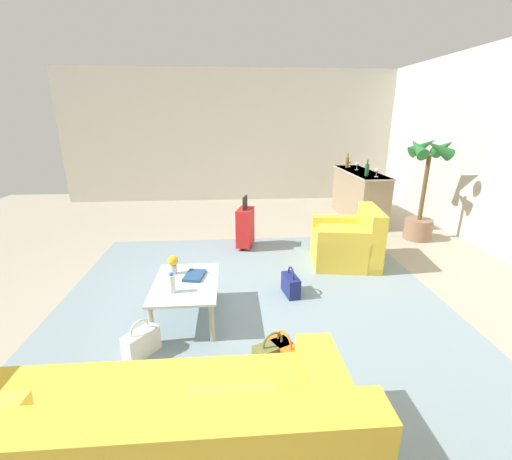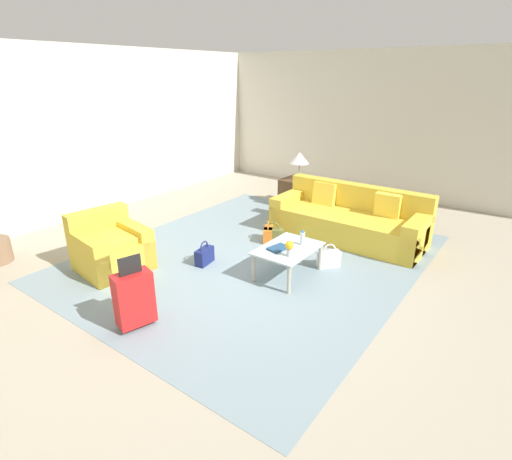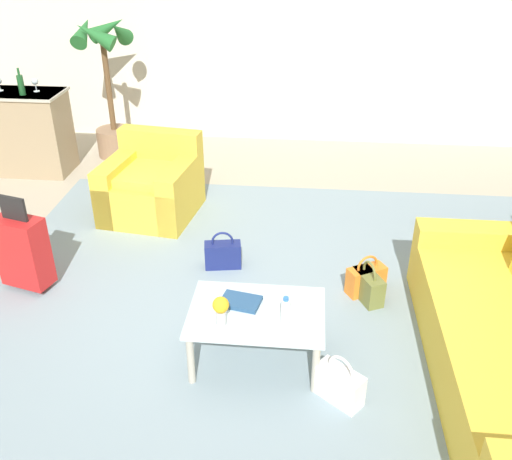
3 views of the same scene
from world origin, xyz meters
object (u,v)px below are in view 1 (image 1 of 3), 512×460
at_px(handbag_white, 141,342).
at_px(wine_bottle_green, 367,170).
at_px(wine_glass_rightmost, 377,171).
at_px(handbag_olive, 273,356).
at_px(potted_palm, 424,190).
at_px(handbag_navy, 291,285).
at_px(armchair, 349,244).
at_px(coffee_table, 186,287).
at_px(handbag_orange, 284,355).
at_px(water_bottle, 172,283).
at_px(wine_glass_left_of_centre, 357,165).
at_px(couch, 128,458).
at_px(wine_glass_leftmost, 350,162).
at_px(bar_console, 359,195).
at_px(wine_glass_right_of_centre, 367,168).
at_px(flower_vase, 173,263).
at_px(wine_bottle_amber, 347,162).
at_px(coffee_table_book, 195,275).
at_px(suitcase_red, 245,227).

bearing_deg(handbag_white, wine_bottle_green, 136.58).
bearing_deg(wine_glass_rightmost, handbag_olive, -32.40).
bearing_deg(potted_palm, handbag_navy, -54.82).
xyz_separation_m(armchair, coffee_table, (1.29, -2.16, 0.07)).
bearing_deg(handbag_orange, wine_glass_rightmost, 148.63).
bearing_deg(water_bottle, handbag_navy, 115.87).
xyz_separation_m(wine_glass_left_of_centre, handbag_navy, (3.30, -1.92, -0.96)).
bearing_deg(wine_glass_left_of_centre, couch, -30.00).
distance_m(wine_glass_leftmost, wine_glass_rightmost, 1.29).
bearing_deg(coffee_table, water_bottle, -26.57).
bearing_deg(couch, water_bottle, -180.00).
bearing_deg(armchair, handbag_orange, -30.95).
bearing_deg(bar_console, armchair, -22.95).
xyz_separation_m(armchair, handbag_white, (1.86, -2.50, -0.16)).
bearing_deg(wine_glass_right_of_centre, water_bottle, -42.77).
bearing_deg(bar_console, flower_vase, -44.74).
relative_size(wine_bottle_amber, handbag_olive, 0.84).
relative_size(coffee_table, wine_glass_left_of_centre, 6.00).
height_order(armchair, wine_glass_left_of_centre, wine_glass_left_of_centre).
xyz_separation_m(coffee_table_book, wine_bottle_green, (-2.83, 2.91, 0.66)).
relative_size(wine_glass_rightmost, handbag_navy, 0.43).
bearing_deg(bar_console, wine_glass_left_of_centre, -175.71).
distance_m(bar_console, wine_glass_leftmost, 0.87).
height_order(wine_glass_leftmost, handbag_olive, wine_glass_leftmost).
bearing_deg(flower_vase, handbag_olive, 41.96).
height_order(armchair, suitcase_red, suitcase_red).
bearing_deg(handbag_olive, handbag_navy, 163.51).
xyz_separation_m(coffee_table, wine_bottle_amber, (-4.05, 2.99, 0.74)).
relative_size(wine_glass_right_of_centre, wine_bottle_green, 0.51).
relative_size(flower_vase, wine_glass_leftmost, 1.33).
bearing_deg(flower_vase, wine_glass_right_of_centre, 133.11).
relative_size(bar_console, wine_bottle_amber, 6.28).
xyz_separation_m(couch, coffee_table, (-1.80, 0.10, 0.07)).
height_order(couch, wine_glass_rightmost, wine_glass_rightmost).
distance_m(coffee_table_book, wine_glass_left_of_centre, 4.73).
bearing_deg(coffee_table, wine_glass_rightmost, 132.28).
bearing_deg(wine_glass_right_of_centre, coffee_table, -43.56).
relative_size(wine_glass_right_of_centre, wine_glass_rightmost, 1.00).
relative_size(suitcase_red, handbag_navy, 2.37).
relative_size(armchair, handbag_white, 2.79).
distance_m(water_bottle, handbag_olive, 1.16).
height_order(suitcase_red, potted_palm, potted_palm).
relative_size(couch, wine_glass_right_of_centre, 16.17).
distance_m(wine_glass_right_of_centre, handbag_navy, 3.60).
bearing_deg(handbag_orange, wine_glass_leftmost, 156.32).
height_order(flower_vase, wine_glass_left_of_centre, wine_glass_left_of_centre).
bearing_deg(couch, wine_glass_left_of_centre, 150.00).
bearing_deg(bar_console, wine_bottle_green, -11.04).
bearing_deg(handbag_white, flower_vase, 166.51).
relative_size(armchair, wine_bottle_amber, 3.33).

